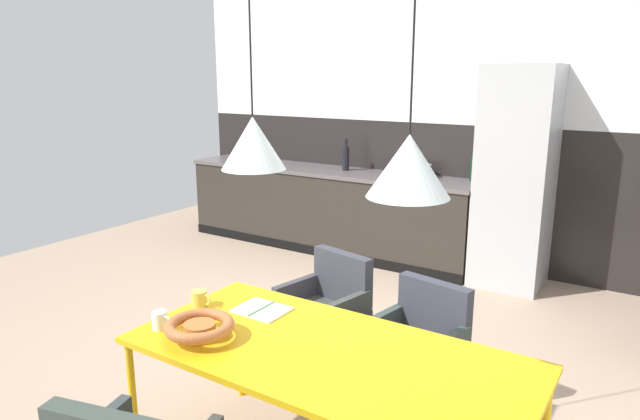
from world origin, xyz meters
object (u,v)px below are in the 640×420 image
dining_table (328,359)px  cooking_pot (418,171)px  fruit_bowl (200,327)px  pendant_lamp_over_table_far (409,165)px  bottle_wine_green (346,157)px  mug_tall_blue (160,320)px  armchair_head_of_table (330,297)px  refrigerator_column (515,178)px  bottle_oil_tall (473,168)px  armchair_facing_counter (422,333)px  open_book (262,310)px  pendant_lamp_over_table_near (253,143)px  mug_white_ceramic (200,299)px

dining_table → cooking_pot: (-1.00, 3.32, 0.29)m
fruit_bowl → pendant_lamp_over_table_far: (0.93, 0.21, 0.81)m
fruit_bowl → bottle_wine_green: size_ratio=0.95×
mug_tall_blue → pendant_lamp_over_table_far: 1.45m
armchair_head_of_table → pendant_lamp_over_table_far: size_ratio=0.59×
bottle_wine_green → pendant_lamp_over_table_far: size_ratio=0.25×
refrigerator_column → bottle_oil_tall: (-0.46, 0.20, 0.02)m
armchair_head_of_table → refrigerator_column: bearing=-91.9°
armchair_facing_counter → pendant_lamp_over_table_far: size_ratio=0.57×
dining_table → fruit_bowl: fruit_bowl is taller
refrigerator_column → open_book: (-0.51, -3.04, -0.28)m
dining_table → armchair_head_of_table: 1.12m
armchair_head_of_table → bottle_oil_tall: bearing=-80.5°
pendant_lamp_over_table_near → pendant_lamp_over_table_far: same height
bottle_oil_tall → armchair_head_of_table: bearing=-92.6°
dining_table → pendant_lamp_over_table_near: pendant_lamp_over_table_near is taller
mug_tall_blue → pendant_lamp_over_table_far: pendant_lamp_over_table_far is taller
bottle_wine_green → bottle_oil_tall: bearing=5.8°
mug_tall_blue → fruit_bowl: bearing=7.0°
refrigerator_column → bottle_wine_green: (-1.82, 0.06, 0.04)m
bottle_wine_green → fruit_bowl: bearing=-70.2°
mug_white_ceramic → bottle_wine_green: (-0.99, 3.23, 0.28)m
fruit_bowl → pendant_lamp_over_table_near: size_ratio=0.25×
refrigerator_column → mug_tall_blue: refrigerator_column is taller
armchair_facing_counter → open_book: armchair_facing_counter is taller
dining_table → fruit_bowl: size_ratio=5.60×
open_book → pendant_lamp_over_table_far: size_ratio=0.20×
armchair_facing_counter → cooking_pot: size_ratio=2.84×
open_book → bottle_oil_tall: size_ratio=0.90×
armchair_facing_counter → armchair_head_of_table: bearing=2.4°
bottle_oil_tall → pendant_lamp_over_table_near: 3.51m
bottle_wine_green → cooking_pot: bearing=2.7°
dining_table → open_book: size_ratio=6.91×
refrigerator_column → dining_table: bearing=-89.8°
pendant_lamp_over_table_near → mug_tall_blue: bearing=-153.7°
mug_white_ceramic → bottle_oil_tall: bearing=83.7°
refrigerator_column → bottle_oil_tall: 0.50m
mug_tall_blue → pendant_lamp_over_table_far: (1.17, 0.24, 0.83)m
armchair_facing_counter → open_book: size_ratio=2.89×
dining_table → fruit_bowl: 0.62m
dining_table → pendant_lamp_over_table_near: (-0.37, -0.04, 0.96)m
mug_tall_blue → cooking_pot: bearing=93.2°
mug_tall_blue → bottle_oil_tall: bottle_oil_tall is taller
open_book → cooking_pot: 3.19m
cooking_pot → open_book: bearing=-81.4°
armchair_facing_counter → mug_tall_blue: (-0.90, -1.10, 0.28)m
armchair_facing_counter → mug_white_ceramic: (-0.94, -0.80, 0.28)m
refrigerator_column → mug_tall_blue: (-0.79, -3.48, -0.24)m
open_book → pendant_lamp_over_table_far: bearing=-12.5°
armchair_head_of_table → bottle_wine_green: 2.70m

